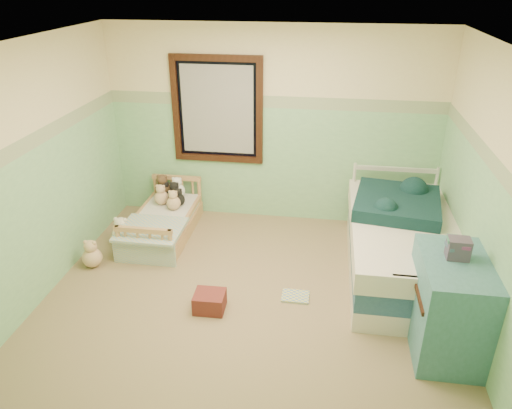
# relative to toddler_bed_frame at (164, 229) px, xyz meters

# --- Properties ---
(floor) EXTENTS (4.20, 3.60, 0.02)m
(floor) POSITION_rel_toddler_bed_frame_xyz_m (1.28, -1.05, -0.10)
(floor) COLOR #887250
(floor) RESTS_ON ground
(ceiling) EXTENTS (4.20, 3.60, 0.02)m
(ceiling) POSITION_rel_toddler_bed_frame_xyz_m (1.28, -1.05, 2.42)
(ceiling) COLOR white
(ceiling) RESTS_ON wall_back
(wall_back) EXTENTS (4.20, 0.04, 2.50)m
(wall_back) POSITION_rel_toddler_bed_frame_xyz_m (1.28, 0.75, 1.16)
(wall_back) COLOR beige
(wall_back) RESTS_ON floor
(wall_front) EXTENTS (4.20, 0.04, 2.50)m
(wall_front) POSITION_rel_toddler_bed_frame_xyz_m (1.28, -2.85, 1.16)
(wall_front) COLOR beige
(wall_front) RESTS_ON floor
(wall_left) EXTENTS (0.04, 3.60, 2.50)m
(wall_left) POSITION_rel_toddler_bed_frame_xyz_m (-0.82, -1.05, 1.16)
(wall_left) COLOR beige
(wall_left) RESTS_ON floor
(wall_right) EXTENTS (0.04, 3.60, 2.50)m
(wall_right) POSITION_rel_toddler_bed_frame_xyz_m (3.38, -1.05, 1.16)
(wall_right) COLOR beige
(wall_right) RESTS_ON floor
(wainscot_mint) EXTENTS (4.20, 0.01, 1.50)m
(wainscot_mint) POSITION_rel_toddler_bed_frame_xyz_m (1.28, 0.74, 0.66)
(wainscot_mint) COLOR #77B582
(wainscot_mint) RESTS_ON floor
(border_strip) EXTENTS (4.20, 0.01, 0.15)m
(border_strip) POSITION_rel_toddler_bed_frame_xyz_m (1.28, 0.74, 1.49)
(border_strip) COLOR #5E8360
(border_strip) RESTS_ON wall_back
(window_frame) EXTENTS (1.16, 0.06, 1.36)m
(window_frame) POSITION_rel_toddler_bed_frame_xyz_m (0.58, 0.71, 1.36)
(window_frame) COLOR black
(window_frame) RESTS_ON wall_back
(window_blinds) EXTENTS (0.92, 0.01, 1.12)m
(window_blinds) POSITION_rel_toddler_bed_frame_xyz_m (0.58, 0.72, 1.36)
(window_blinds) COLOR #B4B4B2
(window_blinds) RESTS_ON window_frame
(toddler_bed_frame) EXTENTS (0.68, 1.35, 0.17)m
(toddler_bed_frame) POSITION_rel_toddler_bed_frame_xyz_m (0.00, 0.00, 0.00)
(toddler_bed_frame) COLOR tan
(toddler_bed_frame) RESTS_ON floor
(toddler_mattress) EXTENTS (0.62, 1.29, 0.12)m
(toddler_mattress) POSITION_rel_toddler_bed_frame_xyz_m (0.00, 0.00, 0.15)
(toddler_mattress) COLOR white
(toddler_mattress) RESTS_ON toddler_bed_frame
(patchwork_quilt) EXTENTS (0.73, 0.68, 0.03)m
(patchwork_quilt) POSITION_rel_toddler_bed_frame_xyz_m (0.00, -0.42, 0.22)
(patchwork_quilt) COLOR #78AFCF
(patchwork_quilt) RESTS_ON toddler_mattress
(plush_bed_brown) EXTENTS (0.22, 0.22, 0.22)m
(plush_bed_brown) POSITION_rel_toddler_bed_frame_xyz_m (-0.15, 0.50, 0.31)
(plush_bed_brown) COLOR brown
(plush_bed_brown) RESTS_ON toddler_mattress
(plush_bed_white) EXTENTS (0.20, 0.20, 0.20)m
(plush_bed_white) POSITION_rel_toddler_bed_frame_xyz_m (0.05, 0.50, 0.31)
(plush_bed_white) COLOR white
(plush_bed_white) RESTS_ON toddler_mattress
(plush_bed_tan) EXTENTS (0.18, 0.18, 0.18)m
(plush_bed_tan) POSITION_rel_toddler_bed_frame_xyz_m (-0.10, 0.28, 0.30)
(plush_bed_tan) COLOR #E1B589
(plush_bed_tan) RESTS_ON toddler_mattress
(plush_bed_dark) EXTENTS (0.16, 0.16, 0.16)m
(plush_bed_dark) POSITION_rel_toddler_bed_frame_xyz_m (0.13, 0.28, 0.29)
(plush_bed_dark) COLOR black
(plush_bed_dark) RESTS_ON toddler_mattress
(plush_floor_cream) EXTENTS (0.25, 0.25, 0.25)m
(plush_floor_cream) POSITION_rel_toddler_bed_frame_xyz_m (-0.42, -0.31, 0.04)
(plush_floor_cream) COLOR silver
(plush_floor_cream) RESTS_ON floor
(plush_floor_tan) EXTENTS (0.22, 0.22, 0.22)m
(plush_floor_tan) POSITION_rel_toddler_bed_frame_xyz_m (-0.57, -0.81, 0.03)
(plush_floor_tan) COLOR #E1B589
(plush_floor_tan) RESTS_ON floor
(twin_bed_frame) EXTENTS (1.05, 2.09, 0.22)m
(twin_bed_frame) POSITION_rel_toddler_bed_frame_xyz_m (2.83, -0.47, 0.02)
(twin_bed_frame) COLOR silver
(twin_bed_frame) RESTS_ON floor
(twin_boxspring) EXTENTS (1.05, 2.09, 0.22)m
(twin_boxspring) POSITION_rel_toddler_bed_frame_xyz_m (2.83, -0.47, 0.24)
(twin_boxspring) COLOR navy
(twin_boxspring) RESTS_ON twin_bed_frame
(twin_mattress) EXTENTS (1.09, 2.14, 0.22)m
(twin_mattress) POSITION_rel_toddler_bed_frame_xyz_m (2.83, -0.47, 0.46)
(twin_mattress) COLOR silver
(twin_mattress) RESTS_ON twin_boxspring
(teal_blanket) EXTENTS (1.02, 1.06, 0.14)m
(teal_blanket) POSITION_rel_toddler_bed_frame_xyz_m (2.78, -0.17, 0.64)
(teal_blanket) COLOR black
(teal_blanket) RESTS_ON twin_mattress
(dresser) EXTENTS (0.56, 0.89, 0.89)m
(dresser) POSITION_rel_toddler_bed_frame_xyz_m (3.09, -1.57, 0.36)
(dresser) COLOR #356B70
(dresser) RESTS_ON floor
(book_stack) EXTENTS (0.18, 0.14, 0.18)m
(book_stack) POSITION_rel_toddler_bed_frame_xyz_m (3.09, -1.51, 0.89)
(book_stack) COLOR brown
(book_stack) RESTS_ON dresser
(red_pillow) EXTENTS (0.31, 0.27, 0.19)m
(red_pillow) POSITION_rel_toddler_bed_frame_xyz_m (0.92, -1.37, 0.01)
(red_pillow) COLOR maroon
(red_pillow) RESTS_ON floor
(floor_book) EXTENTS (0.28, 0.22, 0.03)m
(floor_book) POSITION_rel_toddler_bed_frame_xyz_m (1.75, -1.06, -0.07)
(floor_book) COLOR #F4EA49
(floor_book) RESTS_ON floor
(extra_plush_0) EXTENTS (0.19, 0.19, 0.19)m
(extra_plush_0) POSITION_rel_toddler_bed_frame_xyz_m (0.05, 0.39, 0.30)
(extra_plush_0) COLOR black
(extra_plush_0) RESTS_ON toddler_mattress
(extra_plush_1) EXTENTS (0.18, 0.18, 0.18)m
(extra_plush_1) POSITION_rel_toddler_bed_frame_xyz_m (0.10, 0.16, 0.30)
(extra_plush_1) COLOR #E1B589
(extra_plush_1) RESTS_ON toddler_mattress
(extra_plush_2) EXTENTS (0.16, 0.16, 0.16)m
(extra_plush_2) POSITION_rel_toddler_bed_frame_xyz_m (-0.11, 0.48, 0.29)
(extra_plush_2) COLOR black
(extra_plush_2) RESTS_ON toddler_mattress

